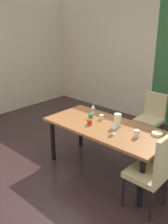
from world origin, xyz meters
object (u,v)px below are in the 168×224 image
object	(u,v)px
cup_west	(90,122)
chair_head_far	(151,116)
serving_bowl_north	(157,134)
cup_front	(101,117)
cup_right	(137,134)
dining_table	(106,131)
chair_right_near	(154,169)
wine_glass_near_shelf	(114,125)
cup_south	(91,116)
pitcher_corner	(118,120)
wine_glass_east	(93,107)

from	to	relation	value
cup_west	chair_head_far	bearing A→B (deg)	80.01
serving_bowl_north	cup_front	world-z (taller)	cup_front
cup_right	cup_west	bearing A→B (deg)	-171.68
cup_front	dining_table	bearing A→B (deg)	-36.03
dining_table	chair_head_far	bearing A→B (deg)	87.93
chair_right_near	cup_right	bearing A→B (deg)	56.68
chair_right_near	dining_table	bearing A→B (deg)	72.83
chair_right_near	cup_west	bearing A→B (deg)	81.80
wine_glass_near_shelf	cup_west	xyz separation A→B (m)	(-0.44, 0.01, -0.08)
chair_right_near	cup_south	xyz separation A→B (m)	(-1.29, 0.35, 0.22)
chair_head_far	pitcher_corner	distance (m)	1.26
pitcher_corner	wine_glass_near_shelf	bearing A→B (deg)	-65.88
chair_head_far	wine_glass_near_shelf	size ratio (longest dim) A/B	5.75
dining_table	cup_front	xyz separation A→B (m)	(-0.20, 0.15, 0.13)
chair_head_far	pitcher_corner	size ratio (longest dim) A/B	4.93
serving_bowl_north	cup_west	distance (m)	0.97
chair_right_near	wine_glass_east	xyz separation A→B (m)	(-1.42, 0.57, 0.29)
cup_right	cup_south	xyz separation A→B (m)	(-0.88, 0.08, -0.01)
chair_right_near	pitcher_corner	bearing A→B (deg)	64.24
chair_right_near	cup_south	distance (m)	1.36
chair_right_near	cup_right	distance (m)	0.55
cup_right	cup_west	world-z (taller)	cup_right
cup_right	cup_front	distance (m)	0.74
cup_west	cup_front	bearing A→B (deg)	88.52
chair_head_far	serving_bowl_north	distance (m)	1.30
wine_glass_near_shelf	chair_right_near	bearing A→B (deg)	-12.64
serving_bowl_north	chair_right_near	bearing A→B (deg)	-64.97
pitcher_corner	cup_right	bearing A→B (deg)	-16.57
chair_right_near	wine_glass_near_shelf	xyz separation A→B (m)	(-0.70, 0.16, 0.30)
wine_glass_east	serving_bowl_north	xyz separation A→B (m)	(1.18, -0.05, -0.09)
cup_right	cup_south	bearing A→B (deg)	174.69
cup_right	serving_bowl_north	bearing A→B (deg)	54.01
chair_right_near	serving_bowl_north	xyz separation A→B (m)	(-0.24, 0.51, 0.20)
chair_right_near	pitcher_corner	world-z (taller)	chair_right_near
pitcher_corner	serving_bowl_north	bearing A→B (deg)	12.39
wine_glass_east	pitcher_corner	distance (m)	0.64
cup_west	chair_right_near	bearing A→B (deg)	-8.20
cup_south	chair_right_near	bearing A→B (deg)	-15.34
cup_right	chair_right_near	bearing A→B (deg)	-33.32
wine_glass_east	cup_right	size ratio (longest dim) A/B	1.53
wine_glass_east	cup_right	world-z (taller)	wine_glass_east
dining_table	wine_glass_east	xyz separation A→B (m)	(-0.48, 0.28, 0.20)
wine_glass_east	dining_table	bearing A→B (deg)	-29.74
cup_west	pitcher_corner	distance (m)	0.41
cup_south	pitcher_corner	distance (m)	0.49
wine_glass_near_shelf	serving_bowl_north	size ratio (longest dim) A/B	1.12
chair_right_near	serving_bowl_north	size ratio (longest dim) A/B	6.99
cup_west	pitcher_corner	bearing A→B (deg)	33.23
chair_head_far	cup_front	size ratio (longest dim) A/B	12.54
chair_right_near	cup_front	size ratio (longest dim) A/B	13.63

